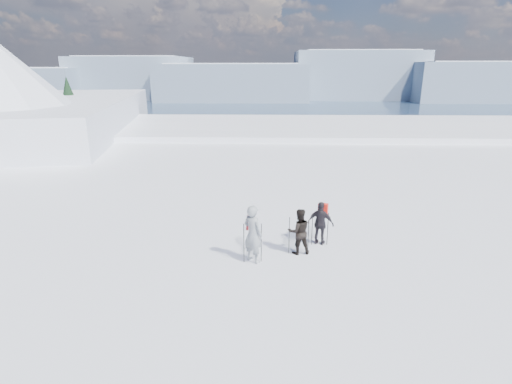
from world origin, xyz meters
TOP-DOWN VIEW (x-y plane):
  - lake_basin at (0.00, 30.00)m, footprint 820.00×820.00m
  - far_mountain_range at (29.60, 454.78)m, footprint 770.00×110.00m
  - near_ridge at (-26.68, 29.31)m, footprint 31.37×35.68m
  - skier_grey at (-2.57, 1.42)m, footprint 0.83×0.79m
  - skier_dark at (-1.06, 2.05)m, footprint 0.86×0.73m
  - skier_pack at (-0.24, 2.80)m, footprint 1.00×0.69m
  - backpack at (-0.15, 3.03)m, footprint 0.38×0.30m
  - ski_poles at (-1.35, 2.02)m, footprint 2.88×1.43m
  - skis_loose at (-2.82, 4.81)m, footprint 0.26×1.70m

SIDE VIEW (x-z plane):
  - far_mountain_range at x=29.60m, z-range -33.69..19.31m
  - lake_basin at x=0.00m, z-range -42.31..29.31m
  - near_ridge at x=-26.68m, z-range -16.30..9.32m
  - skis_loose at x=-2.82m, z-range 0.00..0.03m
  - ski_poles at x=-1.35m, z-range -0.03..1.29m
  - skier_pack at x=-0.24m, z-range 0.00..1.57m
  - skier_dark at x=-1.06m, z-range 0.00..1.58m
  - skier_grey at x=-2.57m, z-range 0.00..1.92m
  - backpack at x=-0.15m, z-range 1.57..2.04m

